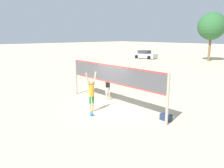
{
  "coord_description": "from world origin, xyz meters",
  "views": [
    {
      "loc": [
        8.89,
        -8.05,
        3.99
      ],
      "look_at": [
        0.0,
        0.0,
        1.31
      ],
      "focal_mm": 35.0,
      "sensor_mm": 36.0,
      "label": 1
    }
  ],
  "objects": [
    {
      "name": "volleyball",
      "position": [
        0.46,
        -1.82,
        0.11
      ],
      "size": [
        0.21,
        0.21,
        0.21
      ],
      "color": "blue",
      "rests_on": "ground_plane"
    },
    {
      "name": "player_blocker",
      "position": [
        -1.07,
        0.62,
        1.09
      ],
      "size": [
        0.28,
        0.7,
        2.08
      ],
      "rotation": [
        0.0,
        0.0,
        -1.57
      ],
      "color": "beige",
      "rests_on": "ground_plane"
    },
    {
      "name": "player_spiker",
      "position": [
        -0.01,
        -1.44,
        1.14
      ],
      "size": [
        0.28,
        0.71,
        2.15
      ],
      "rotation": [
        0.0,
        0.0,
        1.57
      ],
      "color": "tan",
      "rests_on": "ground_plane"
    },
    {
      "name": "tree_left_cluster",
      "position": [
        -6.49,
        26.53,
        5.36
      ],
      "size": [
        4.18,
        4.18,
        7.48
      ],
      "color": "brown",
      "rests_on": "ground_plane"
    },
    {
      "name": "ground_plane",
      "position": [
        0.0,
        0.0,
        0.0
      ],
      "size": [
        200.0,
        200.0,
        0.0
      ],
      "primitive_type": "plane",
      "color": "beige"
    },
    {
      "name": "gear_bag",
      "position": [
        3.33,
        0.48,
        0.15
      ],
      "size": [
        0.54,
        0.32,
        0.31
      ],
      "color": "navy",
      "rests_on": "ground_plane"
    },
    {
      "name": "parked_car_mid",
      "position": [
        -15.88,
        22.26,
        0.64
      ],
      "size": [
        4.27,
        2.5,
        1.42
      ],
      "rotation": [
        0.0,
        0.0,
        0.17
      ],
      "color": "#B7B7BC",
      "rests_on": "ground_plane"
    },
    {
      "name": "volleyball_net",
      "position": [
        0.0,
        0.0,
        1.65
      ],
      "size": [
        7.48,
        0.13,
        2.39
      ],
      "color": "gray",
      "rests_on": "ground_plane"
    }
  ]
}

